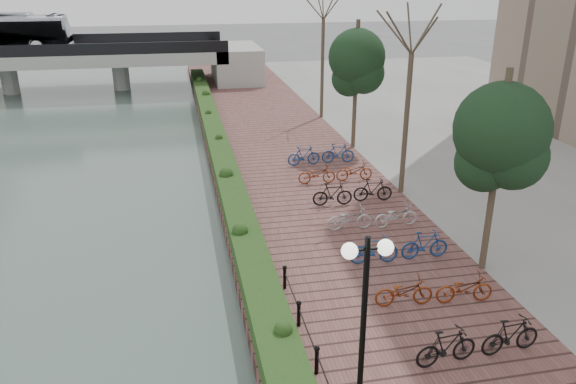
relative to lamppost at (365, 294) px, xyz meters
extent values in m
cube|color=brown|center=(2.16, 14.34, -3.52)|extent=(8.00, 75.00, 0.50)
cube|color=#1A3613|center=(-1.24, 16.84, -2.97)|extent=(1.10, 56.00, 0.60)
cylinder|color=black|center=(-0.44, 1.84, -2.92)|extent=(0.10, 0.10, 0.70)
cylinder|color=black|center=(-0.44, 3.84, -2.92)|extent=(0.10, 0.10, 0.70)
cylinder|color=black|center=(-0.44, 5.84, -2.92)|extent=(0.10, 0.10, 0.70)
cylinder|color=black|center=(0.00, 0.00, -1.02)|extent=(0.12, 0.12, 4.50)
cylinder|color=black|center=(0.00, 0.00, 0.97)|extent=(0.70, 0.06, 0.06)
sphere|color=white|center=(-0.35, 0.00, 0.97)|extent=(0.32, 0.32, 0.32)
sphere|color=white|center=(0.35, 0.00, 0.97)|extent=(0.32, 0.32, 0.32)
imported|color=black|center=(2.76, 1.58, -2.77)|extent=(0.47, 1.66, 1.00)
imported|color=maroon|center=(2.76, 4.18, -2.82)|extent=(0.60, 1.72, 0.90)
imported|color=navy|center=(2.76, 6.78, -2.77)|extent=(0.47, 1.66, 1.00)
imported|color=silver|center=(2.76, 9.38, -2.82)|extent=(0.60, 1.71, 0.90)
imported|color=black|center=(2.76, 11.98, -2.77)|extent=(0.47, 1.66, 1.00)
imported|color=maroon|center=(2.76, 14.58, -2.82)|extent=(0.60, 1.72, 0.90)
imported|color=navy|center=(2.76, 17.18, -2.77)|extent=(0.47, 1.66, 1.00)
imported|color=black|center=(4.56, 1.58, -2.77)|extent=(0.47, 1.66, 1.00)
imported|color=maroon|center=(4.56, 4.18, -2.82)|extent=(0.60, 1.72, 0.90)
imported|color=navy|center=(4.56, 6.78, -2.77)|extent=(0.47, 1.66, 1.00)
imported|color=silver|center=(4.56, 9.38, -2.82)|extent=(0.60, 1.71, 0.90)
imported|color=black|center=(4.56, 11.98, -2.77)|extent=(0.47, 1.66, 1.00)
imported|color=maroon|center=(4.56, 14.58, -2.82)|extent=(0.60, 1.72, 0.90)
imported|color=navy|center=(4.56, 17.18, -2.77)|extent=(0.47, 1.66, 1.00)
cube|color=#AAA9A5|center=(-16.84, 41.84, -0.77)|extent=(36.00, 8.00, 1.00)
cube|color=black|center=(-16.84, 45.74, 0.18)|extent=(36.00, 0.15, 0.90)
cylinder|color=#AAA9A5|center=(-16.84, 41.84, -2.52)|extent=(1.40, 1.40, 2.50)
cylinder|color=#AAA9A5|center=(-7.84, 41.84, -2.52)|extent=(1.40, 1.40, 2.50)
imported|color=white|center=(-16.90, 41.84, 1.23)|extent=(2.52, 10.77, 3.00)
camera|label=1|loc=(-3.28, -8.83, 5.76)|focal=35.00mm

